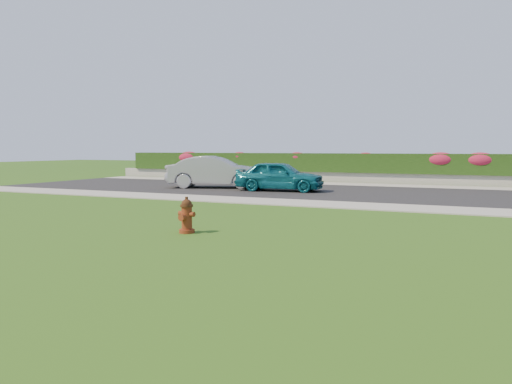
% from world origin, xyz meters
% --- Properties ---
extents(ground, '(120.00, 120.00, 0.00)m').
position_xyz_m(ground, '(0.00, 0.00, 0.00)').
color(ground, black).
rests_on(ground, ground).
extents(street_far, '(26.00, 8.00, 0.04)m').
position_xyz_m(street_far, '(-5.00, 14.00, 0.02)').
color(street_far, black).
rests_on(street_far, ground).
extents(sidewalk_far, '(24.00, 2.00, 0.04)m').
position_xyz_m(sidewalk_far, '(-6.00, 9.00, 0.02)').
color(sidewalk_far, gray).
rests_on(sidewalk_far, ground).
extents(sidewalk_beyond, '(34.00, 2.00, 0.04)m').
position_xyz_m(sidewalk_beyond, '(-1.00, 19.00, 0.02)').
color(sidewalk_beyond, gray).
rests_on(sidewalk_beyond, ground).
extents(retaining_wall, '(34.00, 0.40, 0.60)m').
position_xyz_m(retaining_wall, '(-1.00, 20.50, 0.30)').
color(retaining_wall, gray).
rests_on(retaining_wall, ground).
extents(hedge, '(32.00, 0.90, 1.10)m').
position_xyz_m(hedge, '(-1.00, 20.60, 1.15)').
color(hedge, black).
rests_on(hedge, retaining_wall).
extents(fire_hydrant, '(0.44, 0.42, 0.86)m').
position_xyz_m(fire_hydrant, '(-1.39, 1.96, 0.41)').
color(fire_hydrant, '#500E0C').
rests_on(fire_hydrant, ground).
extents(sedan_teal, '(4.19, 2.03, 1.38)m').
position_xyz_m(sedan_teal, '(-3.54, 13.33, 0.73)').
color(sedan_teal, '#0D5966').
rests_on(sedan_teal, street_far).
extents(sedan_silver, '(5.04, 3.07, 1.57)m').
position_xyz_m(sedan_silver, '(-7.12, 13.75, 0.82)').
color(sedan_silver, '#979A9E').
rests_on(sedan_silver, street_far).
extents(flower_clump_a, '(1.55, 1.00, 0.78)m').
position_xyz_m(flower_clump_a, '(-12.88, 20.50, 1.39)').
color(flower_clump_a, '#B71F43').
rests_on(flower_clump_a, hedge).
extents(flower_clump_b, '(1.12, 0.72, 0.56)m').
position_xyz_m(flower_clump_b, '(-9.13, 20.50, 1.48)').
color(flower_clump_b, '#B71F43').
rests_on(flower_clump_b, hedge).
extents(flower_clump_c, '(1.14, 0.73, 0.57)m').
position_xyz_m(flower_clump_c, '(-5.25, 20.50, 1.47)').
color(flower_clump_c, '#B71F43').
rests_on(flower_clump_c, hedge).
extents(flower_clump_d, '(1.04, 0.67, 0.52)m').
position_xyz_m(flower_clump_d, '(-1.13, 20.50, 1.49)').
color(flower_clump_d, '#B71F43').
rests_on(flower_clump_d, hedge).
extents(flower_clump_e, '(1.55, 1.00, 0.78)m').
position_xyz_m(flower_clump_e, '(2.87, 20.50, 1.39)').
color(flower_clump_e, '#B71F43').
rests_on(flower_clump_e, hedge).
extents(flower_clump_f, '(1.56, 1.00, 0.78)m').
position_xyz_m(flower_clump_f, '(4.81, 20.50, 1.39)').
color(flower_clump_f, '#B71F43').
rests_on(flower_clump_f, hedge).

